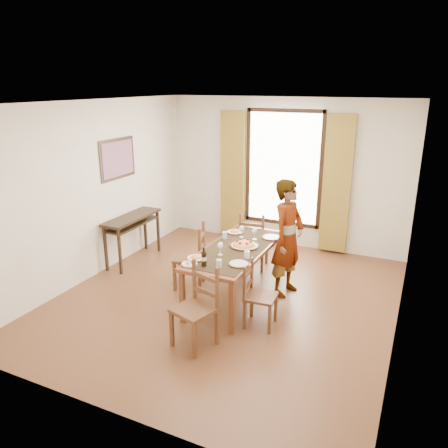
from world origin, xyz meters
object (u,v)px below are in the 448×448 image
at_px(man, 288,238).
at_px(pasta_platter, 244,243).
at_px(console_table, 132,223).
at_px(dining_table, 236,252).

height_order(man, pasta_platter, man).
height_order(console_table, man, man).
distance_m(console_table, man, 2.73).
relative_size(man, pasta_platter, 4.21).
distance_m(console_table, pasta_platter, 2.25).
distance_m(man, pasta_platter, 0.63).
bearing_deg(man, console_table, 101.53).
bearing_deg(dining_table, pasta_platter, 43.94).
xyz_separation_m(man, pasta_platter, (-0.52, -0.36, -0.04)).
distance_m(dining_table, pasta_platter, 0.16).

